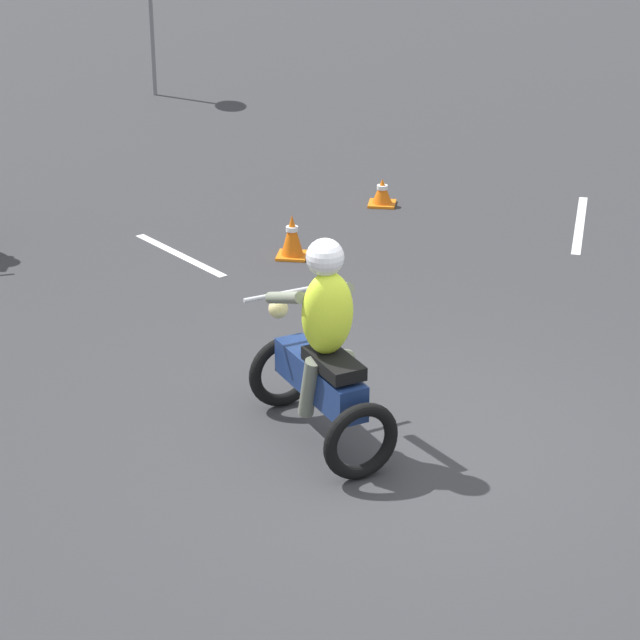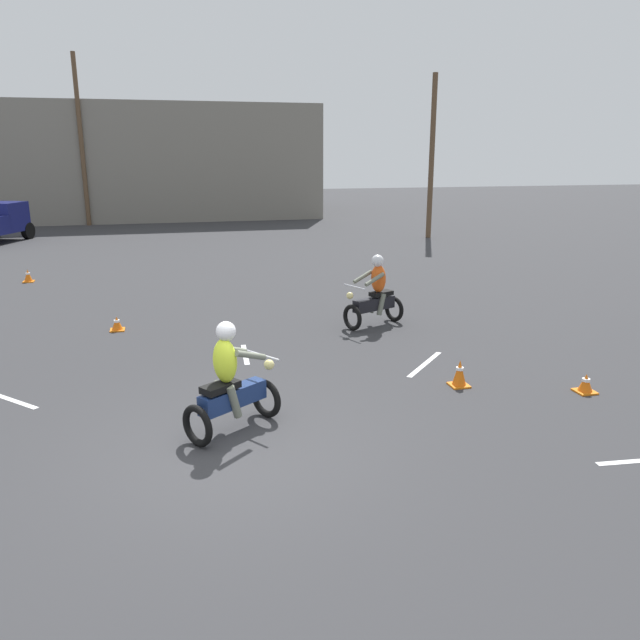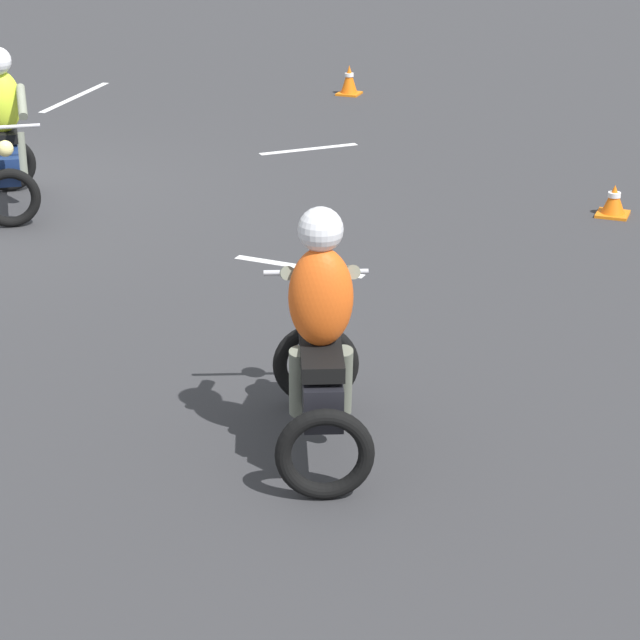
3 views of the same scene
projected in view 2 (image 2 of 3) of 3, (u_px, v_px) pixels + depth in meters
The scene contains 13 objects.
ground_plane at pixel (234, 452), 8.41m from camera, with size 120.00×120.00×0.00m, color #333335.
motorcycle_rider_foreground at pixel (231, 384), 8.84m from camera, with size 1.49×1.29×1.66m.
motorcycle_rider_background at pixel (375, 295), 14.35m from camera, with size 1.54×1.12×1.66m.
traffic_cone_near_left at pixel (460, 374), 10.72m from camera, with size 0.32×0.32×0.47m.
traffic_cone_near_right at pixel (586, 384), 10.45m from camera, with size 0.32×0.32×0.33m.
traffic_cone_mid_center at pixel (117, 324), 14.09m from camera, with size 0.32×0.32×0.33m.
traffic_cone_far_right at pixel (28, 276), 19.35m from camera, with size 0.32×0.32×0.40m.
lane_stripe_ne at pixel (425, 364), 11.88m from camera, with size 0.10×1.65×0.01m, color silver.
lane_stripe_n at pixel (245, 354), 12.45m from camera, with size 0.10×1.28×0.01m, color silver.
lane_stripe_nw at pixel (12, 400), 10.15m from camera, with size 0.10×1.28×0.01m, color silver.
utility_pole_near at pixel (432, 158), 28.57m from camera, with size 0.24×0.24×7.33m, color brown.
utility_pole_far at pixel (81, 141), 33.27m from camera, with size 0.24×0.24×8.94m, color brown.
building_backdrop at pixel (82, 162), 39.07m from camera, with size 28.22×11.90×6.64m, color gray.
Camera 2 is at (-0.72, -7.71, 3.91)m, focal length 35.00 mm.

